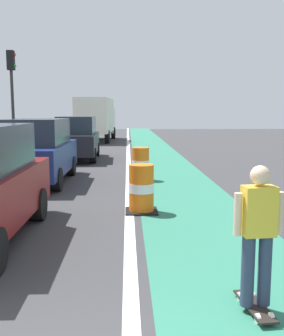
# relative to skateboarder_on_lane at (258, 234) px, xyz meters

# --- Properties ---
(bike_lane_strip) EXTENTS (2.50, 80.00, 0.01)m
(bike_lane_strip) POSITION_rel_skateboarder_on_lane_xyz_m (0.08, 9.77, -0.91)
(bike_lane_strip) COLOR #2D755B
(bike_lane_strip) RESTS_ON ground
(lane_divider_stripe) EXTENTS (0.20, 80.00, 0.01)m
(lane_divider_stripe) POSITION_rel_skateboarder_on_lane_xyz_m (-1.42, 9.77, -0.91)
(lane_divider_stripe) COLOR silver
(lane_divider_stripe) RESTS_ON ground
(skateboarder_on_lane) EXTENTS (0.57, 0.82, 1.69)m
(skateboarder_on_lane) POSITION_rel_skateboarder_on_lane_xyz_m (0.00, 0.00, 0.00)
(skateboarder_on_lane) COLOR black
(skateboarder_on_lane) RESTS_ON ground
(parked_suv_second) EXTENTS (1.94, 4.61, 2.04)m
(parked_suv_second) POSITION_rel_skateboarder_on_lane_xyz_m (-4.30, 8.55, 0.12)
(parked_suv_second) COLOR navy
(parked_suv_second) RESTS_ON ground
(parked_suv_third) EXTENTS (1.99, 4.64, 2.04)m
(parked_suv_third) POSITION_rel_skateboarder_on_lane_xyz_m (-3.83, 14.76, 0.12)
(parked_suv_third) COLOR black
(parked_suv_third) RESTS_ON ground
(traffic_barrel_front) EXTENTS (0.73, 0.73, 1.09)m
(traffic_barrel_front) POSITION_rel_skateboarder_on_lane_xyz_m (-1.14, 4.61, -0.38)
(traffic_barrel_front) COLOR orange
(traffic_barrel_front) RESTS_ON ground
(traffic_barrel_mid) EXTENTS (0.73, 0.73, 1.09)m
(traffic_barrel_mid) POSITION_rel_skateboarder_on_lane_xyz_m (-1.02, 8.90, -0.38)
(traffic_barrel_mid) COLOR orange
(traffic_barrel_mid) RESTS_ON ground
(delivery_truck_down_block) EXTENTS (2.67, 7.70, 3.23)m
(delivery_truck_down_block) POSITION_rel_skateboarder_on_lane_xyz_m (-3.82, 26.71, 0.94)
(delivery_truck_down_block) COLOR silver
(delivery_truck_down_block) RESTS_ON ground
(traffic_light_corner) EXTENTS (0.41, 0.32, 5.10)m
(traffic_light_corner) POSITION_rel_skateboarder_on_lane_xyz_m (-6.91, 15.23, 2.59)
(traffic_light_corner) COLOR #2D2D2D
(traffic_light_corner) RESTS_ON ground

